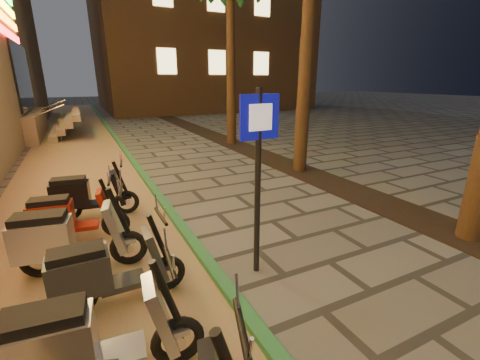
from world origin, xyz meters
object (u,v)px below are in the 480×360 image
scooter_6 (84,342)px  scooter_8 (65,239)px  pedestrian_sign (258,159)px  scooter_9 (68,217)px  scooter_10 (85,195)px  scooter_7 (103,273)px

scooter_6 → scooter_8: bearing=100.8°
pedestrian_sign → scooter_9: 3.51m
scooter_8 → scooter_10: (0.31, 2.01, -0.04)m
pedestrian_sign → scooter_10: size_ratio=1.60×
scooter_7 → scooter_9: bearing=100.6°
pedestrian_sign → scooter_7: pedestrian_sign is taller
scooter_10 → scooter_6: bearing=-83.9°
pedestrian_sign → scooter_10: bearing=121.4°
scooter_10 → scooter_9: bearing=-98.5°
scooter_8 → scooter_10: scooter_8 is taller
scooter_6 → scooter_9: size_ratio=1.08×
pedestrian_sign → scooter_6: pedestrian_sign is taller
scooter_7 → scooter_8: (-0.42, 1.04, 0.05)m
scooter_7 → scooter_10: 3.06m
pedestrian_sign → scooter_8: 2.98m
scooter_7 → scooter_10: (-0.11, 3.06, 0.01)m
scooter_7 → scooter_8: scooter_8 is taller
scooter_8 → scooter_9: bearing=99.0°
pedestrian_sign → scooter_9: pedestrian_sign is taller
scooter_6 → scooter_7: (0.24, 1.12, -0.03)m
scooter_9 → scooter_10: scooter_10 is taller
scooter_6 → scooter_9: 3.18m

